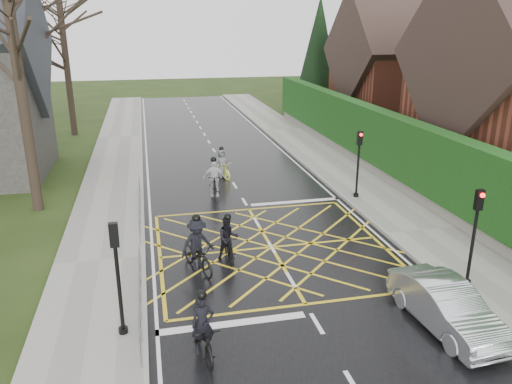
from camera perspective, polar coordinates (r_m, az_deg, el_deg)
name	(u,v)px	position (r m, az deg, el deg)	size (l,w,h in m)	color
ground	(271,247)	(18.29, 1.78, -6.34)	(120.00, 120.00, 0.00)	black
road	(271,247)	(18.28, 1.78, -6.33)	(9.00, 80.00, 0.01)	black
sidewalk_right	(421,231)	(20.47, 18.33, -4.28)	(3.00, 80.00, 0.15)	gray
sidewalk_left	(100,262)	(17.87, -17.39, -7.62)	(3.00, 80.00, 0.15)	gray
stone_wall	(391,178)	(26.12, 15.14, 1.60)	(0.50, 38.00, 0.70)	slate
hedge	(394,144)	(25.68, 15.47, 5.34)	(0.90, 38.00, 2.80)	#0E3410
house_far	(407,72)	(39.09, 16.84, 12.97)	(9.80, 8.80, 10.30)	brown
conifer	(319,57)	(44.69, 7.17, 15.04)	(4.60, 4.60, 10.00)	black
tree_near	(10,19)	(22.56, -26.26, 17.33)	(9.24, 9.24, 11.44)	black
tree_mid	(24,6)	(30.61, -25.00, 18.75)	(10.08, 10.08, 12.48)	black
tree_far	(63,32)	(38.39, -21.22, 16.69)	(8.40, 8.40, 10.40)	black
railing_south	(139,290)	(14.35, -13.17, -10.85)	(0.05, 5.04, 1.03)	slate
railing_north	(139,200)	(21.21, -13.21, -0.94)	(0.05, 6.04, 1.03)	slate
traffic_light_ne	(358,165)	(23.07, 11.59, 3.04)	(0.24, 0.31, 3.21)	black
traffic_light_se	(473,239)	(16.21, 23.58, -4.97)	(0.24, 0.31, 3.21)	black
traffic_light_sw	(118,281)	(13.08, -15.45, -9.73)	(0.24, 0.31, 3.21)	black
cyclist_rear	(203,334)	(12.70, -6.03, -15.84)	(0.84, 1.83, 1.72)	black
cyclist_back	(228,243)	(17.15, -3.18, -5.80)	(0.76, 1.68, 1.67)	black
cyclist_mid	(198,250)	(16.52, -6.70, -6.60)	(1.35, 2.12, 1.95)	black
cyclist_front	(214,182)	(23.38, -4.79, 1.13)	(1.07, 1.96, 1.91)	black
cyclist_lead	(222,167)	(26.32, -3.91, 2.87)	(1.13, 1.81, 1.67)	yellow
car	(446,306)	(14.47, 20.89, -12.08)	(1.33, 3.82, 1.26)	silver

